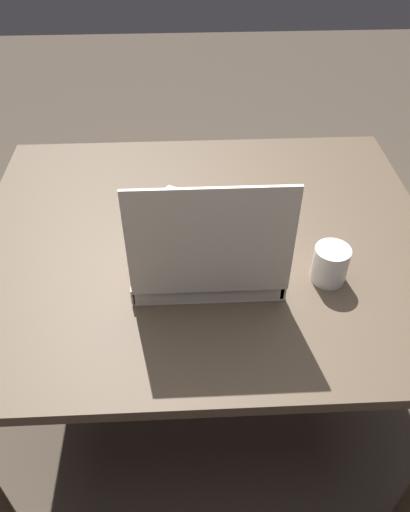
{
  "coord_description": "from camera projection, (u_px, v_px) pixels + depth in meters",
  "views": [
    {
      "loc": [
        0.05,
        1.02,
        1.62
      ],
      "look_at": [
        0.0,
        0.1,
        0.79
      ],
      "focal_mm": 35.0,
      "sensor_mm": 36.0,
      "label": 1
    }
  ],
  "objects": [
    {
      "name": "donut_box",
      "position": [
        208.0,
        254.0,
        1.17
      ],
      "size": [
        0.35,
        0.29,
        0.32
      ],
      "color": "white",
      "rests_on": "dining_table"
    },
    {
      "name": "paper_napkin",
      "position": [
        182.0,
        202.0,
        1.44
      ],
      "size": [
        0.19,
        0.17,
        0.01
      ],
      "color": "silver",
      "rests_on": "dining_table"
    },
    {
      "name": "ground_plane",
      "position": [
        205.0,
        396.0,
        1.84
      ],
      "size": [
        8.0,
        8.0,
        0.0
      ],
      "primitive_type": "plane",
      "color": "#42382D"
    },
    {
      "name": "coffee_mug",
      "position": [
        330.0,
        264.0,
        1.18
      ],
      "size": [
        0.08,
        0.08,
        0.09
      ],
      "color": "white",
      "rests_on": "dining_table"
    },
    {
      "name": "dining_table",
      "position": [
        205.0,
        261.0,
        1.39
      ],
      "size": [
        1.22,
        1.03,
        0.77
      ],
      "color": "#4C3D2D",
      "rests_on": "ground_plane"
    }
  ]
}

